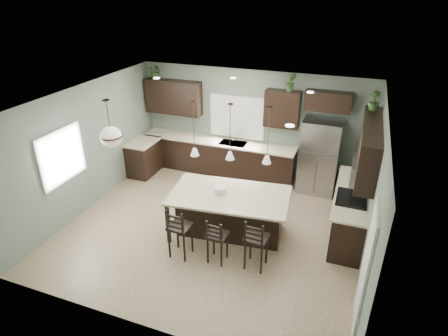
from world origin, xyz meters
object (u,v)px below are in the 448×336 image
refrigerator (319,156)px  bar_stool_right (256,243)px  plant_back_left (155,71)px  bar_stool_center (217,240)px  bar_stool_left (180,231)px  kitchen_island (229,214)px  serving_dish (220,190)px

refrigerator → bar_stool_right: bearing=-101.0°
refrigerator → plant_back_left: size_ratio=4.59×
refrigerator → bar_stool_right: 3.35m
plant_back_left → bar_stool_center: bearing=-48.6°
bar_stool_left → plant_back_left: (-2.38, 3.59, 2.06)m
bar_stool_center → bar_stool_right: (0.71, 0.09, 0.05)m
kitchen_island → bar_stool_right: bar_stool_right is taller
bar_stool_right → bar_stool_left: bearing=-170.4°
bar_stool_right → kitchen_island: bearing=137.3°
serving_dish → bar_stool_left: bearing=-114.2°
refrigerator → serving_dish: (-1.63, -2.48, 0.07)m
refrigerator → bar_stool_right: size_ratio=1.75×
bar_stool_right → bar_stool_center: bearing=-169.9°
refrigerator → serving_dish: size_ratio=7.71×
refrigerator → plant_back_left: 4.75m
plant_back_left → kitchen_island: bearing=-40.9°
plant_back_left → bar_stool_left: bearing=-56.5°
plant_back_left → refrigerator: bearing=-1.9°
kitchen_island → plant_back_left: size_ratio=5.84×
bar_stool_left → plant_back_left: bearing=125.8°
serving_dish → plant_back_left: 4.17m
kitchen_island → bar_stool_left: bearing=-128.9°
refrigerator → bar_stool_center: 3.65m
bar_stool_right → plant_back_left: bearing=140.8°
bar_stool_left → bar_stool_right: size_ratio=1.02×
kitchen_island → bar_stool_left: bar_stool_left is taller
kitchen_island → plant_back_left: 4.52m
serving_dish → kitchen_island: bearing=6.3°
kitchen_island → bar_stool_center: size_ratio=2.46×
refrigerator → kitchen_island: (-1.43, -2.46, -0.46)m
bar_stool_left → refrigerator: bearing=61.3°
refrigerator → plant_back_left: bearing=178.1°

